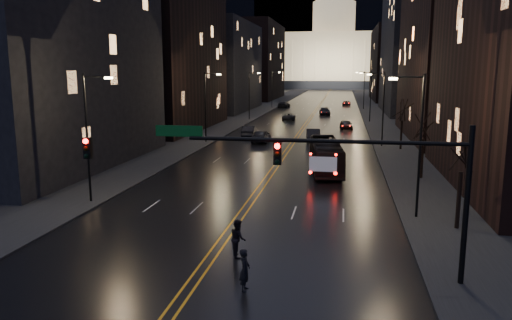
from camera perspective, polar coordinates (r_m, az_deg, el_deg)
The scene contains 35 objects.
ground at distance 24.17m, azimuth -6.07°, elevation -12.22°, with size 900.00×900.00×0.00m, color black.
road at distance 151.85m, azimuth 7.59°, elevation 6.66°, with size 20.00×320.00×0.02m, color black.
sidewalk_left at distance 153.07m, azimuth 2.31°, elevation 6.80°, with size 8.00×320.00×0.16m, color black.
sidewalk_right at distance 151.91m, azimuth 12.90°, elevation 6.52°, with size 8.00×320.00×0.16m, color black.
center_line at distance 151.85m, azimuth 7.59°, elevation 6.67°, with size 0.62×320.00×0.01m, color orange.
building_left_near at distance 51.33m, azimuth -22.67°, elevation 11.46°, with size 12.00×28.00×22.00m, color black.
building_left_mid at distance 80.37m, azimuth -10.23°, elevation 13.49°, with size 12.00×30.00×28.00m, color black.
building_left_far at distance 116.68m, azimuth -3.66°, elevation 10.59°, with size 12.00×34.00×20.00m, color black.
building_left_dist at distance 163.76m, azimuth 0.34°, elevation 11.20°, with size 12.00×40.00×24.00m, color black.
building_right_mid at distance 114.46m, azimuth 17.68°, elevation 11.65°, with size 12.00×34.00×26.00m, color black.
building_right_dist at distance 162.12m, azimuth 15.40°, elevation 10.50°, with size 12.00×40.00×22.00m, color black.
capitol at distance 271.63m, azimuth 8.78°, elevation 11.78°, with size 90.00×50.00×58.50m.
traffic_signal at distance 21.83m, azimuth 8.75°, elevation -0.72°, with size 17.29×0.45×7.00m.
streetlamp_right_near at distance 32.03m, azimuth 17.98°, elevation 2.33°, with size 2.13×0.25×9.00m.
streetlamp_left_near at distance 36.03m, azimuth -18.52°, elevation 3.13°, with size 2.13×0.25×9.00m.
streetlamp_right_mid at distance 61.75m, azimuth 14.19°, elevation 6.09°, with size 2.13×0.25×9.00m.
streetlamp_left_mid at distance 63.91m, azimuth -5.65°, elevation 6.48°, with size 2.13×0.25×9.00m.
streetlamp_right_far at distance 91.65m, azimuth 12.85°, elevation 7.39°, with size 2.13×0.25×9.00m.
streetlamp_left_far at distance 93.12m, azimuth -0.67°, elevation 7.69°, with size 2.13×0.25×9.00m.
streetlamp_right_dist at distance 121.60m, azimuth 12.17°, elevation 8.05°, with size 2.13×0.25×9.00m.
streetlamp_left_dist at distance 122.71m, azimuth 1.93°, elevation 8.29°, with size 2.13×0.25×9.00m.
tree_right_near at distance 30.56m, azimuth 22.49°, elevation 0.64°, with size 2.40×2.40×6.65m.
tree_right_mid at distance 44.21m, azimuth 18.64°, elevation 3.61°, with size 2.40×2.40×6.65m.
tree_right_far at distance 60.00m, azimuth 16.39°, elevation 5.34°, with size 2.40×2.40×6.65m.
bus at distance 46.16m, azimuth 7.97°, elevation 0.48°, with size 2.48×10.59×2.95m, color black.
oncoming_car_a at distance 64.49m, azimuth 0.59°, elevation 2.79°, with size 2.03×5.06×1.72m, color black.
oncoming_car_b at distance 69.58m, azimuth -0.79°, elevation 3.30°, with size 1.73×4.97×1.64m, color black.
oncoming_car_c at distance 93.53m, azimuth 3.77°, elevation 4.98°, with size 2.28×4.96×1.38m, color black.
oncoming_car_d at distance 125.51m, azimuth 3.21°, elevation 6.37°, with size 2.27×5.57×1.62m, color black.
receding_car_a at distance 65.83m, azimuth 6.55°, elevation 2.84°, with size 1.73×4.97×1.64m, color black.
receding_car_b at distance 80.26m, azimuth 10.26°, elevation 4.01°, with size 1.76×4.38×1.49m, color black.
receding_car_c at distance 105.08m, azimuth 7.86°, elevation 5.51°, with size 2.10×5.16×1.50m, color black.
receding_car_d at distance 134.71m, azimuth 10.30°, elevation 6.41°, with size 2.10×4.56×1.27m, color black.
pedestrian_a at distance 21.49m, azimuth -1.29°, elevation -12.46°, with size 0.67×0.44×1.84m, color black.
pedestrian_b at distance 25.17m, azimuth -2.06°, elevation -8.91°, with size 0.93×0.51×1.91m, color black.
Camera 1 is at (6.29, -21.44, 9.20)m, focal length 35.00 mm.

